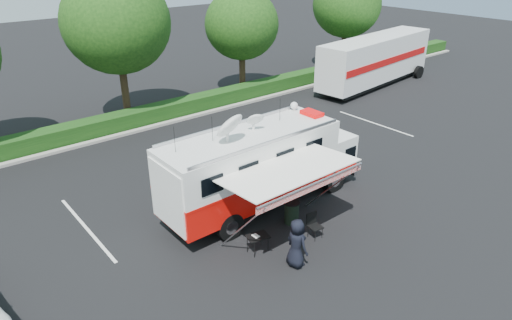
{
  "coord_description": "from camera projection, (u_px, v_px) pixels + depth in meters",
  "views": [
    {
      "loc": [
        -10.84,
        -12.68,
        10.05
      ],
      "look_at": [
        0.0,
        0.5,
        1.9
      ],
      "focal_mm": 32.0,
      "sensor_mm": 36.0,
      "label": 1
    }
  ],
  "objects": [
    {
      "name": "person",
      "position": [
        296.0,
        265.0,
        15.74
      ],
      "size": [
        0.58,
        0.89,
        1.8
      ],
      "primitive_type": "imported",
      "rotation": [
        0.0,
        0.0,
        1.58
      ],
      "color": "black",
      "rests_on": "ground_plane"
    },
    {
      "name": "semi_trailer",
      "position": [
        375.0,
        60.0,
        34.8
      ],
      "size": [
        12.16,
        3.82,
        3.69
      ],
      "color": "silver",
      "rests_on": "ground_plane"
    },
    {
      "name": "ground_plane",
      "position": [
        263.0,
        204.0,
        19.38
      ],
      "size": [
        120.0,
        120.0,
        0.0
      ],
      "primitive_type": "plane",
      "color": "black",
      "rests_on": "ground"
    },
    {
      "name": "folding_chair",
      "position": [
        313.0,
        223.0,
        17.04
      ],
      "size": [
        0.53,
        0.55,
        0.99
      ],
      "color": "black",
      "rests_on": "ground_plane"
    },
    {
      "name": "awning",
      "position": [
        293.0,
        173.0,
        15.86
      ],
      "size": [
        4.94,
        2.56,
        2.98
      ],
      "color": "white",
      "rests_on": "ground_plane"
    },
    {
      "name": "trash_bin",
      "position": [
        292.0,
        212.0,
        17.94
      ],
      "size": [
        0.62,
        0.62,
        0.92
      ],
      "color": "black",
      "rests_on": "ground_plane"
    },
    {
      "name": "command_truck",
      "position": [
        262.0,
        165.0,
        18.53
      ],
      "size": [
        9.05,
        2.49,
        4.35
      ],
      "color": "black",
      "rests_on": "ground_plane"
    },
    {
      "name": "folding_table",
      "position": [
        258.0,
        237.0,
        16.17
      ],
      "size": [
        0.88,
        0.7,
        0.66
      ],
      "color": "black",
      "rests_on": "ground_plane"
    },
    {
      "name": "back_border",
      "position": [
        138.0,
        37.0,
        26.87
      ],
      "size": [
        60.0,
        6.14,
        8.87
      ],
      "color": "#9E998E",
      "rests_on": "ground_plane"
    },
    {
      "name": "stall_lines",
      "position": [
        214.0,
        182.0,
        21.18
      ],
      "size": [
        24.12,
        5.5,
        0.01
      ],
      "color": "silver",
      "rests_on": "ground_plane"
    }
  ]
}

